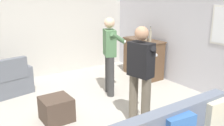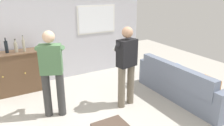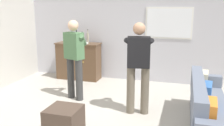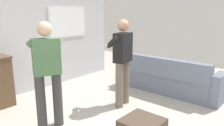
{
  "view_description": "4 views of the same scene",
  "coord_description": "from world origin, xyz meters",
  "px_view_note": "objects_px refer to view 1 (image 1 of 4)",
  "views": [
    {
      "loc": [
        3.75,
        -2.0,
        2.17
      ],
      "look_at": [
        0.38,
        0.29,
        1.02
      ],
      "focal_mm": 40.0,
      "sensor_mm": 36.0,
      "label": 1
    },
    {
      "loc": [
        -1.46,
        -2.96,
        2.39
      ],
      "look_at": [
        0.37,
        0.24,
        1.11
      ],
      "focal_mm": 35.0,
      "sensor_mm": 36.0,
      "label": 2
    },
    {
      "loc": [
        1.66,
        -3.8,
        1.94
      ],
      "look_at": [
        0.43,
        0.33,
        0.97
      ],
      "focal_mm": 40.0,
      "sensor_mm": 36.0,
      "label": 3
    },
    {
      "loc": [
        -2.35,
        -2.0,
        1.81
      ],
      "look_at": [
        0.48,
        0.45,
        0.93
      ],
      "focal_mm": 35.0,
      "sensor_mm": 36.0,
      "label": 4
    }
  ],
  "objects_px": {
    "person_standing_left": "(110,53)",
    "person_standing_right": "(141,72)",
    "armchair": "(9,81)",
    "bottle_liquor_amber": "(143,34)",
    "bottle_spirits_clear": "(147,36)",
    "ottoman": "(56,109)",
    "sideboard_cabinet": "(143,58)",
    "bottle_wine_green": "(150,36)"
  },
  "relations": [
    {
      "from": "person_standing_left",
      "to": "person_standing_right",
      "type": "xyz_separation_m",
      "value": [
        1.42,
        -0.35,
        0.0
      ]
    },
    {
      "from": "armchair",
      "to": "person_standing_right",
      "type": "height_order",
      "value": "person_standing_right"
    },
    {
      "from": "bottle_liquor_amber",
      "to": "person_standing_left",
      "type": "height_order",
      "value": "person_standing_left"
    },
    {
      "from": "bottle_liquor_amber",
      "to": "bottle_spirits_clear",
      "type": "xyz_separation_m",
      "value": [
        0.19,
        -0.05,
        -0.02
      ]
    },
    {
      "from": "ottoman",
      "to": "bottle_liquor_amber",
      "type": "bearing_deg",
      "value": 110.47
    },
    {
      "from": "bottle_liquor_amber",
      "to": "ottoman",
      "type": "bearing_deg",
      "value": -69.53
    },
    {
      "from": "ottoman",
      "to": "person_standing_left",
      "type": "relative_size",
      "value": 0.3
    },
    {
      "from": "sideboard_cabinet",
      "to": "bottle_spirits_clear",
      "type": "distance_m",
      "value": 0.63
    },
    {
      "from": "person_standing_left",
      "to": "person_standing_right",
      "type": "height_order",
      "value": "same"
    },
    {
      "from": "ottoman",
      "to": "person_standing_right",
      "type": "relative_size",
      "value": 0.3
    },
    {
      "from": "bottle_wine_green",
      "to": "ottoman",
      "type": "bearing_deg",
      "value": -75.61
    },
    {
      "from": "bottle_spirits_clear",
      "to": "ottoman",
      "type": "bearing_deg",
      "value": -72.6
    },
    {
      "from": "armchair",
      "to": "bottle_wine_green",
      "type": "xyz_separation_m",
      "value": [
        0.98,
        3.22,
        0.85
      ]
    },
    {
      "from": "sideboard_cabinet",
      "to": "bottle_wine_green",
      "type": "bearing_deg",
      "value": -9.9
    },
    {
      "from": "ottoman",
      "to": "sideboard_cabinet",
      "type": "bearing_deg",
      "value": 109.72
    },
    {
      "from": "bottle_spirits_clear",
      "to": "person_standing_left",
      "type": "relative_size",
      "value": 0.18
    },
    {
      "from": "sideboard_cabinet",
      "to": "bottle_liquor_amber",
      "type": "bearing_deg",
      "value": 155.28
    },
    {
      "from": "person_standing_left",
      "to": "ottoman",
      "type": "bearing_deg",
      "value": -71.98
    },
    {
      "from": "bottle_liquor_amber",
      "to": "armchair",
      "type": "bearing_deg",
      "value": -100.65
    },
    {
      "from": "ottoman",
      "to": "person_standing_left",
      "type": "bearing_deg",
      "value": 108.02
    },
    {
      "from": "sideboard_cabinet",
      "to": "ottoman",
      "type": "bearing_deg",
      "value": -70.28
    },
    {
      "from": "armchair",
      "to": "person_standing_right",
      "type": "distance_m",
      "value": 3.11
    },
    {
      "from": "bottle_wine_green",
      "to": "person_standing_left",
      "type": "height_order",
      "value": "person_standing_left"
    },
    {
      "from": "bottle_wine_green",
      "to": "bottle_liquor_amber",
      "type": "xyz_separation_m",
      "value": [
        -0.36,
        0.08,
        -0.01
      ]
    },
    {
      "from": "sideboard_cabinet",
      "to": "person_standing_right",
      "type": "bearing_deg",
      "value": -41.98
    },
    {
      "from": "armchair",
      "to": "bottle_liquor_amber",
      "type": "distance_m",
      "value": 3.46
    },
    {
      "from": "sideboard_cabinet",
      "to": "bottle_liquor_amber",
      "type": "distance_m",
      "value": 0.64
    },
    {
      "from": "bottle_spirits_clear",
      "to": "person_standing_right",
      "type": "xyz_separation_m",
      "value": [
        1.84,
        -1.75,
        -0.18
      ]
    },
    {
      "from": "armchair",
      "to": "bottle_spirits_clear",
      "type": "bearing_deg",
      "value": 75.99
    },
    {
      "from": "bottle_liquor_amber",
      "to": "person_standing_left",
      "type": "xyz_separation_m",
      "value": [
        0.61,
        -1.45,
        -0.2
      ]
    },
    {
      "from": "bottle_wine_green",
      "to": "ottoman",
      "type": "relative_size",
      "value": 0.75
    },
    {
      "from": "bottle_wine_green",
      "to": "person_standing_left",
      "type": "relative_size",
      "value": 0.22
    },
    {
      "from": "sideboard_cabinet",
      "to": "ottoman",
      "type": "xyz_separation_m",
      "value": [
        1.03,
        -2.87,
        -0.29
      ]
    },
    {
      "from": "bottle_spirits_clear",
      "to": "sideboard_cabinet",
      "type": "bearing_deg",
      "value": 168.16
    },
    {
      "from": "person_standing_right",
      "to": "ottoman",
      "type": "bearing_deg",
      "value": -130.96
    },
    {
      "from": "armchair",
      "to": "bottle_wine_green",
      "type": "distance_m",
      "value": 3.47
    },
    {
      "from": "bottle_wine_green",
      "to": "armchair",
      "type": "bearing_deg",
      "value": -106.89
    },
    {
      "from": "person_standing_left",
      "to": "armchair",
      "type": "bearing_deg",
      "value": -123.7
    },
    {
      "from": "person_standing_right",
      "to": "bottle_wine_green",
      "type": "bearing_deg",
      "value": 134.08
    },
    {
      "from": "bottle_spirits_clear",
      "to": "bottle_wine_green",
      "type": "bearing_deg",
      "value": -8.28
    },
    {
      "from": "armchair",
      "to": "bottle_liquor_amber",
      "type": "xyz_separation_m",
      "value": [
        0.62,
        3.3,
        0.85
      ]
    },
    {
      "from": "armchair",
      "to": "sideboard_cabinet",
      "type": "bearing_deg",
      "value": 78.41
    }
  ]
}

